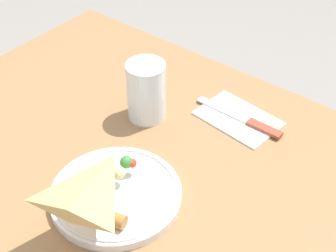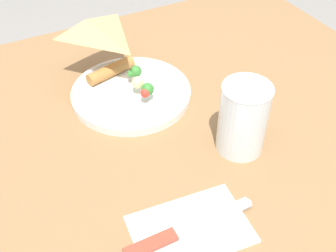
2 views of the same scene
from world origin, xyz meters
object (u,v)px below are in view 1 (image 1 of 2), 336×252
(dining_table, at_px, (120,201))
(butter_knife, at_px, (243,119))
(milk_glass, at_px, (146,92))
(napkin_folded, at_px, (238,118))
(plate_pizza, at_px, (115,192))

(dining_table, distance_m, butter_knife, 0.30)
(milk_glass, relative_size, butter_knife, 0.62)
(dining_table, bearing_deg, napkin_folded, -117.54)
(plate_pizza, distance_m, milk_glass, 0.24)
(dining_table, xyz_separation_m, butter_knife, (-0.13, -0.23, 0.13))
(butter_knife, bearing_deg, napkin_folded, -0.00)
(dining_table, height_order, plate_pizza, plate_pizza)
(napkin_folded, bearing_deg, plate_pizza, 81.13)
(milk_glass, xyz_separation_m, butter_knife, (-0.16, -0.11, -0.05))
(dining_table, bearing_deg, butter_knife, -119.45)
(plate_pizza, relative_size, milk_glass, 1.83)
(dining_table, relative_size, plate_pizza, 4.01)
(milk_glass, relative_size, napkin_folded, 0.72)
(napkin_folded, distance_m, butter_knife, 0.01)
(milk_glass, height_order, butter_knife, milk_glass)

